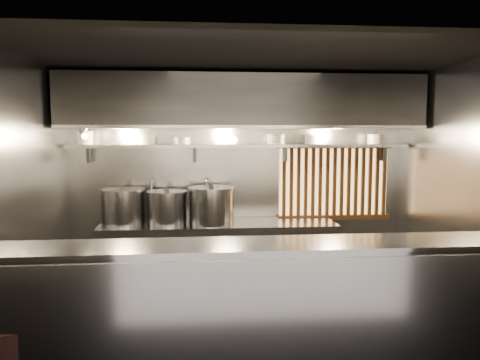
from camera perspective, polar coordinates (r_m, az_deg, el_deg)
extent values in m
plane|color=black|center=(5.23, 1.48, -17.33)|extent=(4.50, 4.50, 0.00)
plane|color=black|center=(4.86, 1.57, 14.63)|extent=(4.50, 4.50, 0.00)
plane|color=gray|center=(6.33, -0.07, -0.11)|extent=(4.50, 0.00, 4.50)
plane|color=gray|center=(5.10, -24.47, -2.08)|extent=(0.00, 3.00, 3.00)
plane|color=gray|center=(5.58, 25.14, -1.47)|extent=(0.00, 3.00, 3.00)
cube|color=#96969B|center=(4.15, 3.10, -15.47)|extent=(4.50, 0.50, 1.10)
cube|color=#939399|center=(3.91, 3.67, -16.85)|extent=(4.50, 0.02, 1.01)
cube|color=#96969B|center=(3.98, 3.14, -7.87)|extent=(4.50, 0.56, 0.03)
cube|color=#96969B|center=(6.12, -2.59, -9.38)|extent=(3.00, 0.70, 0.90)
cube|color=#96969B|center=(6.12, 0.08, 4.19)|extent=(4.40, 0.34, 0.04)
cube|color=#2D2D30|center=(5.91, 0.28, 9.41)|extent=(4.40, 0.80, 0.65)
cube|color=#96969B|center=(5.50, 0.68, 6.50)|extent=(4.40, 0.03, 0.04)
cube|color=#FFC672|center=(6.56, 11.33, -0.20)|extent=(1.50, 0.02, 0.92)
cube|color=brown|center=(6.48, 11.54, 4.07)|extent=(1.56, 0.06, 0.06)
cube|color=brown|center=(6.58, 11.37, -4.49)|extent=(1.56, 0.06, 0.06)
cube|color=brown|center=(6.35, 5.39, -0.31)|extent=(0.04, 0.04, 0.92)
cube|color=brown|center=(6.37, 6.27, -0.30)|extent=(0.04, 0.04, 0.92)
cube|color=brown|center=(6.39, 7.15, -0.29)|extent=(0.04, 0.04, 0.92)
cube|color=brown|center=(6.41, 8.02, -0.28)|extent=(0.04, 0.04, 0.92)
cube|color=brown|center=(6.43, 8.89, -0.27)|extent=(0.04, 0.04, 0.92)
cube|color=brown|center=(6.46, 9.75, -0.26)|extent=(0.04, 0.04, 0.92)
cube|color=brown|center=(6.48, 10.61, -0.25)|extent=(0.04, 0.04, 0.92)
cube|color=brown|center=(6.51, 11.45, -0.24)|extent=(0.04, 0.04, 0.92)
cube|color=brown|center=(6.54, 12.29, -0.23)|extent=(0.04, 0.04, 0.92)
cube|color=brown|center=(6.57, 13.12, -0.22)|extent=(0.04, 0.04, 0.92)
cube|color=brown|center=(6.60, 13.95, -0.21)|extent=(0.04, 0.04, 0.92)
cube|color=brown|center=(6.64, 14.76, -0.20)|extent=(0.04, 0.04, 0.92)
cube|color=brown|center=(6.67, 15.57, -0.20)|extent=(0.04, 0.04, 0.92)
cube|color=brown|center=(6.71, 16.37, -0.19)|extent=(0.04, 0.04, 0.92)
cube|color=brown|center=(6.75, 17.16, -0.18)|extent=(0.04, 0.04, 0.92)
cylinder|color=silver|center=(6.31, -10.50, -2.16)|extent=(0.03, 0.03, 0.48)
sphere|color=silver|center=(6.28, -10.54, 0.01)|extent=(0.04, 0.04, 0.04)
cylinder|color=silver|center=(6.15, -10.65, -0.11)|extent=(0.03, 0.26, 0.03)
sphere|color=silver|center=(6.02, -10.76, -0.24)|extent=(0.04, 0.04, 0.04)
cylinder|color=silver|center=(6.03, -10.75, -0.90)|extent=(0.03, 0.03, 0.14)
cylinder|color=silver|center=(6.28, -4.12, -2.10)|extent=(0.03, 0.03, 0.48)
sphere|color=silver|center=(6.25, -4.14, 0.07)|extent=(0.04, 0.04, 0.04)
cylinder|color=silver|center=(6.12, -4.12, -0.05)|extent=(0.03, 0.26, 0.03)
sphere|color=silver|center=(6.00, -4.09, -0.17)|extent=(0.04, 0.04, 0.04)
cylinder|color=silver|center=(6.00, -4.09, -0.84)|extent=(0.03, 0.03, 0.14)
cone|color=#96969B|center=(5.78, -18.67, 5.67)|extent=(0.25, 0.27, 0.20)
sphere|color=#FFE0B2|center=(5.75, -18.41, 5.08)|extent=(0.07, 0.07, 0.07)
cylinder|color=#2D2D30|center=(5.88, -18.47, 6.45)|extent=(0.02, 0.22, 0.02)
cylinder|color=#2D2D30|center=(5.99, -0.77, 5.68)|extent=(0.01, 0.01, 0.12)
sphere|color=#FFE0B2|center=(5.99, -0.77, 4.91)|extent=(0.09, 0.09, 0.09)
cylinder|color=#96969B|center=(6.00, -8.90, -3.45)|extent=(0.56, 0.56, 0.39)
cylinder|color=#96969B|center=(5.97, -8.93, -1.47)|extent=(0.59, 0.59, 0.03)
cylinder|color=#2D2D30|center=(5.97, -8.94, -1.13)|extent=(0.06, 0.06, 0.04)
cylinder|color=#96969B|center=(6.09, -14.08, -3.29)|extent=(0.69, 0.69, 0.42)
cylinder|color=#96969B|center=(6.06, -14.13, -1.19)|extent=(0.73, 0.73, 0.03)
cylinder|color=#2D2D30|center=(6.05, -14.14, -0.87)|extent=(0.06, 0.06, 0.04)
cylinder|color=#96969B|center=(5.94, -3.50, -3.26)|extent=(0.65, 0.65, 0.44)
cylinder|color=#96969B|center=(5.90, -3.51, -1.01)|extent=(0.69, 0.69, 0.03)
cylinder|color=#2D2D30|center=(5.90, -3.51, -0.68)|extent=(0.06, 0.06, 0.04)
cube|color=red|center=(4.19, -26.18, -18.83)|extent=(0.26, 0.06, 0.35)
cylinder|color=white|center=(6.25, -18.35, 4.29)|extent=(0.19, 0.19, 0.03)
cylinder|color=white|center=(6.25, -18.36, 4.64)|extent=(0.19, 0.19, 0.03)
cylinder|color=white|center=(6.25, -18.37, 4.99)|extent=(0.19, 0.19, 0.03)
cylinder|color=white|center=(6.25, -18.38, 5.34)|extent=(0.19, 0.19, 0.03)
cylinder|color=white|center=(6.25, -18.39, 5.59)|extent=(0.21, 0.21, 0.01)
cylinder|color=white|center=(6.13, -11.32, 4.45)|extent=(0.22, 0.22, 0.03)
cylinder|color=white|center=(6.13, -11.32, 4.80)|extent=(0.22, 0.22, 0.03)
cylinder|color=white|center=(6.13, -11.33, 5.16)|extent=(0.22, 0.22, 0.03)
cylinder|color=white|center=(6.13, -11.33, 5.42)|extent=(0.24, 0.24, 0.01)
cylinder|color=white|center=(6.10, -7.11, 4.51)|extent=(0.20, 0.20, 0.03)
cylinder|color=white|center=(6.10, -7.12, 4.87)|extent=(0.20, 0.20, 0.03)
cylinder|color=white|center=(6.10, -7.12, 5.13)|extent=(0.22, 0.22, 0.01)
cylinder|color=white|center=(6.18, 4.42, 4.56)|extent=(0.23, 0.23, 0.03)
cylinder|color=white|center=(6.18, 4.42, 4.91)|extent=(0.23, 0.23, 0.03)
cylinder|color=white|center=(6.18, 4.42, 5.26)|extent=(0.23, 0.23, 0.03)
cylinder|color=white|center=(6.18, 4.42, 5.52)|extent=(0.25, 0.25, 0.01)
cylinder|color=white|center=(6.28, 8.76, 4.52)|extent=(0.20, 0.20, 0.03)
cylinder|color=white|center=(6.28, 8.77, 4.87)|extent=(0.20, 0.20, 0.03)
cylinder|color=white|center=(6.28, 8.77, 5.22)|extent=(0.20, 0.20, 0.03)
cylinder|color=white|center=(6.28, 8.78, 5.47)|extent=(0.22, 0.22, 0.01)
cylinder|color=white|center=(6.55, 16.26, 4.41)|extent=(0.23, 0.23, 0.03)
cylinder|color=white|center=(6.55, 16.27, 4.74)|extent=(0.23, 0.23, 0.03)
cylinder|color=white|center=(6.55, 16.28, 5.08)|extent=(0.23, 0.23, 0.03)
cylinder|color=white|center=(6.55, 16.28, 5.32)|extent=(0.25, 0.25, 0.01)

